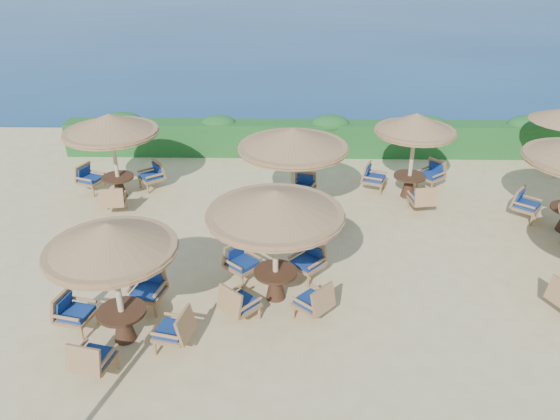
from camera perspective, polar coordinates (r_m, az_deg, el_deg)
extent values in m
plane|color=#D4C187|center=(13.70, 4.85, -5.24)|extent=(120.00, 120.00, 0.00)
cube|color=#184B1E|center=(19.93, 3.76, 7.45)|extent=(18.00, 0.90, 1.20)
cylinder|color=beige|center=(19.88, 27.25, 5.89)|extent=(0.10, 0.10, 2.20)
cylinder|color=beige|center=(11.00, -16.58, -8.00)|extent=(0.12, 0.12, 2.40)
cone|color=brown|center=(10.39, -17.44, -2.66)|extent=(2.48, 2.48, 0.55)
cylinder|color=brown|center=(10.52, -17.23, -3.99)|extent=(2.43, 2.43, 0.14)
cylinder|color=#3F2516|center=(11.30, -16.23, -10.16)|extent=(0.96, 0.96, 0.06)
cone|color=#3F2516|center=(11.51, -16.00, -11.55)|extent=(0.44, 0.44, 0.64)
cylinder|color=beige|center=(11.71, -0.48, -4.38)|extent=(0.12, 0.12, 2.40)
cone|color=brown|center=(11.14, -0.50, 0.80)|extent=(2.92, 2.92, 0.55)
cylinder|color=brown|center=(11.26, -0.50, -0.48)|extent=(2.86, 2.86, 0.14)
cylinder|color=#3F2516|center=(11.99, -0.47, -6.49)|extent=(0.96, 0.96, 0.06)
cone|color=#3F2516|center=(12.19, -0.46, -7.86)|extent=(0.44, 0.44, 0.64)
cylinder|color=beige|center=(17.01, -16.83, 4.91)|extent=(0.12, 0.12, 2.40)
cone|color=brown|center=(16.62, -17.37, 8.66)|extent=(2.76, 2.76, 0.55)
cylinder|color=brown|center=(16.71, -17.24, 7.76)|extent=(2.71, 2.71, 0.14)
cylinder|color=#3F2516|center=(17.21, -16.60, 3.31)|extent=(0.96, 0.96, 0.06)
cone|color=#3F2516|center=(17.35, -16.45, 2.25)|extent=(0.44, 0.44, 0.64)
cylinder|color=beige|center=(15.14, 1.34, 3.33)|extent=(0.12, 0.12, 2.40)
cone|color=brown|center=(14.70, 1.39, 7.53)|extent=(3.01, 3.01, 0.55)
cylinder|color=brown|center=(14.79, 1.38, 6.51)|extent=(2.95, 2.95, 0.14)
cylinder|color=#3F2516|center=(15.36, 1.32, 1.55)|extent=(0.96, 0.96, 0.06)
cone|color=#3F2516|center=(15.51, 1.31, 0.39)|extent=(0.44, 0.44, 0.64)
cylinder|color=beige|center=(16.82, 13.58, 5.08)|extent=(0.12, 0.12, 2.40)
cone|color=brown|center=(16.43, 14.03, 8.88)|extent=(2.37, 2.37, 0.55)
cylinder|color=brown|center=(16.52, 13.92, 7.96)|extent=(2.32, 2.32, 0.14)
cylinder|color=#3F2516|center=(17.02, 13.39, 3.46)|extent=(0.96, 0.96, 0.06)
cone|color=#3F2516|center=(17.16, 13.27, 2.39)|extent=(0.44, 0.44, 0.64)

